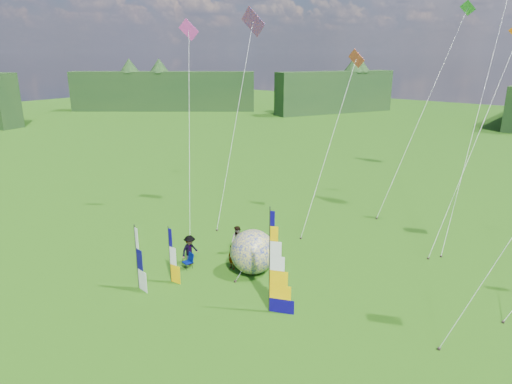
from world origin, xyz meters
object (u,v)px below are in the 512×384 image
Objects in this scene: feather_banner_main at (269,263)px; kite_whale at (485,83)px; spectator_b at (238,241)px; spectator_a at (232,257)px; spectator_d at (246,248)px; spectator_c at (190,250)px; side_banner_left at (170,255)px; camp_chair at (188,261)px; side_banner_far at (137,258)px; bol_inflatable at (253,252)px.

kite_whale is (4.35, 17.98, 7.75)m from feather_banner_main.
feather_banner_main is at bearing -31.02° from spectator_b.
feather_banner_main reaches higher than spectator_a.
kite_whale is at bearing -113.44° from spectator_d.
feather_banner_main is 7.25m from spectator_c.
side_banner_left is at bearing 81.25° from spectator_d.
feather_banner_main is 1.65× the size of side_banner_left.
spectator_b reaches higher than spectator_a.
kite_whale is at bearing 59.33° from spectator_b.
side_banner_far is at bearing -83.16° from camp_chair.
bol_inflatable is 1.42m from spectator_a.
kite_whale reaches higher than feather_banner_main.
feather_banner_main is at bearing 7.26° from camp_chair.
side_banner_left is 2.12× the size of spectator_a.
spectator_c is (-1.32, -2.89, -0.01)m from spectator_b.
kite_whale reaches higher than spectator_a.
feather_banner_main is 2.85× the size of spectator_c.
bol_inflatable is at bearing 152.89° from spectator_d.
bol_inflatable reaches higher than spectator_b.
spectator_c reaches higher than spectator_d.
camp_chair is (-3.32, -2.06, -0.83)m from bol_inflatable.
kite_whale is (7.65, 15.23, 9.10)m from bol_inflatable.
spectator_b is at bearing 86.80° from camp_chair.
side_banner_left is 4.75m from bol_inflatable.
side_banner_far is at bearing 177.45° from feather_banner_main.
feather_banner_main is at bearing -99.29° from spectator_c.
side_banner_far is 5.61m from spectator_a.
feather_banner_main reaches higher than spectator_c.
feather_banner_main is 20.06m from kite_whale.
spectator_d is at bearing 118.21° from feather_banner_main.
spectator_c is at bearing 57.40° from spectator_d.
side_banner_far is 6.87m from spectator_b.
side_banner_far reaches higher than camp_chair.
side_banner_far is (-0.79, -1.60, 0.18)m from side_banner_left.
bol_inflatable is at bearing -66.38° from spectator_c.
side_banner_far is 6.52m from bol_inflatable.
kite_whale reaches higher than spectator_c.
spectator_b is at bearing 150.26° from bol_inflatable.
bol_inflatable is 3.98m from spectator_c.
spectator_d is 1.70× the size of camp_chair.
side_banner_left is 1.23× the size of bol_inflatable.
spectator_a is (-4.54, 2.34, -1.90)m from feather_banner_main.
spectator_a is (1.65, 3.34, -0.85)m from side_banner_left.
side_banner_far is at bearing -124.54° from bol_inflatable.
spectator_d is at bearing 77.27° from side_banner_far.
bol_inflatable is 2.73× the size of camp_chair.
kite_whale is (9.97, 13.91, 9.47)m from spectator_b.
feather_banner_main reaches higher than spectator_d.
side_banner_left is 1.70× the size of spectator_b.
side_banner_far is at bearing -121.69° from side_banner_left.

